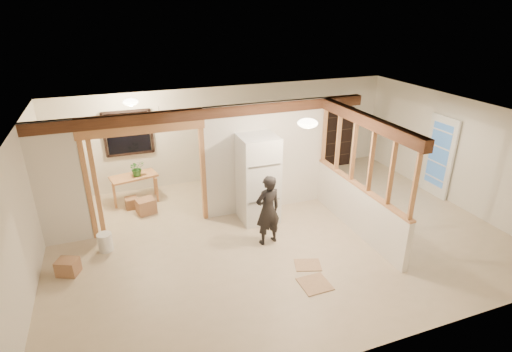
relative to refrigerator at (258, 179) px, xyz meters
name	(u,v)px	position (x,y,z in m)	size (l,w,h in m)	color
floor	(278,234)	(0.16, -0.76, -0.97)	(9.00, 6.50, 0.01)	#CAB396
ceiling	(281,117)	(0.16, -0.76, 1.54)	(9.00, 6.50, 0.01)	white
wall_back	(231,133)	(0.16, 2.49, 0.29)	(9.00, 0.01, 2.50)	silver
wall_front	(381,275)	(0.16, -4.01, 0.29)	(9.00, 0.01, 2.50)	silver
wall_left	(22,218)	(-4.34, -0.76, 0.29)	(0.01, 6.50, 2.50)	silver
wall_right	(457,152)	(4.66, -0.76, 0.29)	(0.01, 6.50, 2.50)	silver
partition_left_stub	(58,185)	(-3.89, 0.44, 0.29)	(0.90, 0.12, 2.50)	silver
partition_center	(266,157)	(0.36, 0.44, 0.29)	(2.80, 0.12, 2.50)	silver
doorway_frame	(148,180)	(-2.24, 0.44, 0.14)	(2.46, 0.14, 2.20)	tan
header_beam_back	(212,113)	(-0.84, 0.44, 1.42)	(7.00, 0.18, 0.22)	#55301D
header_beam_right	(366,120)	(1.76, -1.16, 1.42)	(0.18, 3.30, 0.22)	#55301D
pony_wall	(356,208)	(1.76, -1.16, -0.46)	(0.12, 3.20, 1.00)	silver
stud_partition	(362,156)	(1.76, -1.16, 0.70)	(0.14, 3.20, 1.32)	tan
window_back	(128,133)	(-2.44, 2.41, 0.59)	(1.12, 0.10, 1.10)	black
french_door	(439,157)	(4.58, -0.36, 0.04)	(0.12, 0.86, 2.00)	white
ceiling_dome_main	(308,123)	(0.46, -1.26, 1.52)	(0.36, 0.36, 0.16)	#FFEABF
ceiling_dome_util	(131,102)	(-2.34, 1.54, 1.52)	(0.32, 0.32, 0.14)	#FFEABF
hanging_bulb	(160,122)	(-1.84, 0.84, 1.22)	(0.07, 0.07, 0.07)	#FFD88C
refrigerator	(258,179)	(0.00, 0.00, 0.00)	(0.79, 0.77, 1.92)	white
woman	(268,210)	(-0.16, -0.98, -0.23)	(0.53, 0.35, 1.45)	black
work_table	(135,188)	(-2.47, 1.84, -0.63)	(1.06, 0.53, 0.67)	tan
potted_plant	(137,168)	(-2.37, 1.81, -0.10)	(0.34, 0.30, 0.38)	#2C6A2A
shop_vac	(64,205)	(-4.04, 1.64, -0.70)	(0.41, 0.41, 0.53)	#AB111E
bookshelf	(337,137)	(3.31, 2.28, -0.10)	(0.86, 0.29, 1.73)	black
bucket	(105,242)	(-3.21, -0.15, -0.78)	(0.28, 0.28, 0.36)	silver
box_util_a	(146,206)	(-2.31, 1.13, -0.79)	(0.40, 0.34, 0.34)	#9A6B4A
box_util_b	(132,203)	(-2.60, 1.50, -0.83)	(0.27, 0.27, 0.25)	#9A6B4A
box_front	(68,267)	(-3.85, -0.71, -0.82)	(0.35, 0.29, 0.29)	#9A6B4A
floor_panel_near	(315,284)	(0.10, -2.50, -0.95)	(0.49, 0.49, 0.02)	tan
floor_panel_far	(308,265)	(0.24, -1.97, -0.95)	(0.47, 0.37, 0.01)	tan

